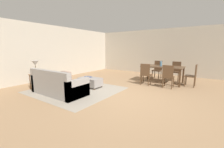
{
  "coord_description": "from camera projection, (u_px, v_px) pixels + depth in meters",
  "views": [
    {
      "loc": [
        2.27,
        -4.0,
        1.55
      ],
      "look_at": [
        -0.89,
        0.64,
        0.56
      ],
      "focal_mm": 23.29,
      "sensor_mm": 36.0,
      "label": 1
    }
  ],
  "objects": [
    {
      "name": "dining_chair_far_left",
      "position": [
        157.0,
        69.0,
        7.55
      ],
      "size": [
        0.42,
        0.42,
        0.92
      ],
      "color": "#513823",
      "rests_on": "ground_plane"
    },
    {
      "name": "vase_centerpiece",
      "position": [
        161.0,
        64.0,
        6.59
      ],
      "size": [
        0.1,
        0.1,
        0.23
      ],
      "primitive_type": "cylinder",
      "color": "slate",
      "rests_on": "dining_table"
    },
    {
      "name": "dining_chair_near_right",
      "position": [
        168.0,
        75.0,
        5.67
      ],
      "size": [
        0.41,
        0.41,
        0.92
      ],
      "color": "#513823",
      "rests_on": "ground_plane"
    },
    {
      "name": "ottoman_table",
      "position": [
        90.0,
        82.0,
        5.89
      ],
      "size": [
        0.91,
        0.54,
        0.38
      ],
      "color": "gray",
      "rests_on": "ground_plane"
    },
    {
      "name": "dining_table",
      "position": [
        162.0,
        68.0,
        6.59
      ],
      "size": [
        1.76,
        0.99,
        0.76
      ],
      "color": "#513823",
      "rests_on": "ground_plane"
    },
    {
      "name": "book_on_ottoman",
      "position": [
        88.0,
        77.0,
        5.96
      ],
      "size": [
        0.29,
        0.24,
        0.03
      ],
      "primitive_type": "cube",
      "rotation": [
        0.0,
        0.0,
        -0.15
      ],
      "color": "#3F4C72",
      "rests_on": "ottoman_table"
    },
    {
      "name": "ground_plane",
      "position": [
        123.0,
        96.0,
        4.78
      ],
      "size": [
        10.8,
        10.8,
        0.0
      ],
      "primitive_type": "plane",
      "color": "#9E7A56"
    },
    {
      "name": "table_lamp",
      "position": [
        35.0,
        64.0,
        5.54
      ],
      "size": [
        0.26,
        0.26,
        0.53
      ],
      "color": "brown",
      "rests_on": "side_table"
    },
    {
      "name": "dining_chair_head_east",
      "position": [
        193.0,
        74.0,
        5.9
      ],
      "size": [
        0.4,
        0.4,
        0.92
      ],
      "color": "#513823",
      "rests_on": "ground_plane"
    },
    {
      "name": "area_rug",
      "position": [
        76.0,
        90.0,
        5.5
      ],
      "size": [
        3.0,
        2.8,
        0.01
      ],
      "primitive_type": "cube",
      "color": "gray",
      "rests_on": "ground_plane"
    },
    {
      "name": "dining_chair_far_right",
      "position": [
        176.0,
        70.0,
        7.08
      ],
      "size": [
        0.4,
        0.4,
        0.92
      ],
      "color": "#513823",
      "rests_on": "ground_plane"
    },
    {
      "name": "wall_left",
      "position": [
        52.0,
        52.0,
        7.45
      ],
      "size": [
        0.12,
        11.0,
        2.7
      ],
      "primitive_type": "cube",
      "color": "#BCB2A0",
      "rests_on": "ground_plane"
    },
    {
      "name": "side_table",
      "position": [
        36.0,
        77.0,
        5.63
      ],
      "size": [
        0.4,
        0.4,
        0.57
      ],
      "color": "brown",
      "rests_on": "ground_plane"
    },
    {
      "name": "wall_back",
      "position": [
        166.0,
        52.0,
        8.62
      ],
      "size": [
        9.0,
        0.12,
        2.7
      ],
      "primitive_type": "cube",
      "color": "#BCB2A0",
      "rests_on": "ground_plane"
    },
    {
      "name": "couch",
      "position": [
        58.0,
        86.0,
        4.98
      ],
      "size": [
        1.98,
        0.91,
        0.86
      ],
      "color": "gray",
      "rests_on": "ground_plane"
    },
    {
      "name": "dining_chair_near_left",
      "position": [
        146.0,
        73.0,
        6.17
      ],
      "size": [
        0.43,
        0.43,
        0.92
      ],
      "color": "#513823",
      "rests_on": "ground_plane"
    }
  ]
}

